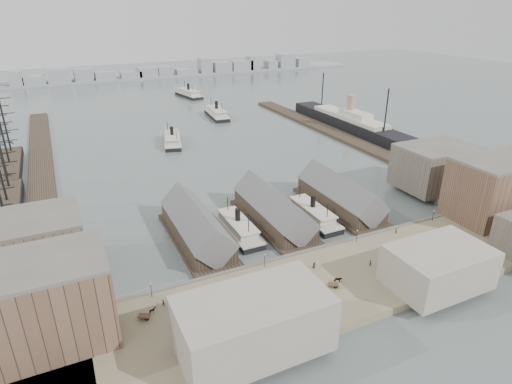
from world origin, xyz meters
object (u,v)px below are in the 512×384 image
ferry_docked_west (238,227)px  horse_cart_center (337,281)px  horse_cart_left (150,312)px  horse_cart_right (403,254)px  ocean_steamer (349,122)px  tram (494,220)px

ferry_docked_west → horse_cart_center: bearing=-74.1°
horse_cart_left → horse_cart_center: 45.19m
horse_cart_right → horse_cart_left: bearing=73.5°
ocean_steamer → horse_cart_left: size_ratio=21.03×
ferry_docked_west → tram: ferry_docked_west is taller
ferry_docked_west → tram: bearing=-24.5°
ocean_steamer → tram: 121.50m
ocean_steamer → tram: size_ratio=9.40×
ferry_docked_west → tram: size_ratio=2.43×
ocean_steamer → horse_cart_left: 179.01m
horse_cart_center → tram: bearing=-57.4°
ferry_docked_west → horse_cart_center: ferry_docked_west is taller
horse_cart_right → horse_cart_center: bearing=84.8°
ocean_steamer → ferry_docked_west: bearing=-141.3°
horse_cart_left → horse_cart_right: size_ratio=0.97×
horse_cart_left → ferry_docked_west: bearing=-18.5°
horse_cart_right → ocean_steamer: bearing=-42.5°
ferry_docked_west → horse_cart_right: (34.49, -34.68, 0.68)m
ferry_docked_west → tram: (72.78, -33.14, 1.76)m
ferry_docked_west → horse_cart_left: (-33.79, -29.04, 0.67)m
ocean_steamer → horse_cart_left: (-138.79, -113.06, -1.41)m
tram → horse_cart_left: 106.65m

